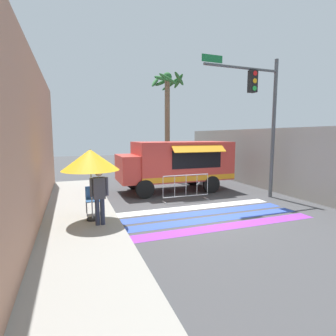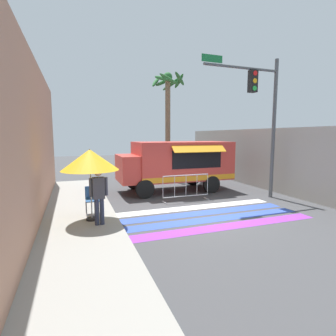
% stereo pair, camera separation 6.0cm
% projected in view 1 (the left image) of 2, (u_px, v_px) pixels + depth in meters
% --- Properties ---
extents(ground_plane, '(60.00, 60.00, 0.00)m').
position_uv_depth(ground_plane, '(206.00, 213.00, 9.43)').
color(ground_plane, '#424244').
extents(sidewalk_left, '(4.40, 16.00, 0.15)m').
position_uv_depth(sidewalk_left, '(43.00, 229.00, 7.59)').
color(sidewalk_left, '#99968E').
rests_on(sidewalk_left, ground_plane).
extents(building_left_facade, '(0.25, 16.00, 5.18)m').
position_uv_depth(building_left_facade, '(30.00, 142.00, 7.21)').
color(building_left_facade, tan).
rests_on(building_left_facade, ground_plane).
extents(concrete_wall_right, '(0.20, 16.00, 3.14)m').
position_uv_depth(concrete_wall_right, '(263.00, 159.00, 13.76)').
color(concrete_wall_right, '#A39E93').
rests_on(concrete_wall_right, ground_plane).
extents(crosswalk_painted, '(6.40, 2.84, 0.01)m').
position_uv_depth(crosswalk_painted, '(210.00, 216.00, 9.12)').
color(crosswalk_painted, purple).
rests_on(crosswalk_painted, ground_plane).
extents(food_truck, '(5.58, 2.78, 2.47)m').
position_uv_depth(food_truck, '(174.00, 162.00, 13.11)').
color(food_truck, '#D13D33').
rests_on(food_truck, ground_plane).
extents(traffic_signal_pole, '(3.69, 0.29, 6.04)m').
position_uv_depth(traffic_signal_pole, '(262.00, 106.00, 11.22)').
color(traffic_signal_pole, '#515456').
rests_on(traffic_signal_pole, ground_plane).
extents(patio_umbrella, '(1.74, 1.74, 2.22)m').
position_uv_depth(patio_umbrella, '(90.00, 160.00, 7.98)').
color(patio_umbrella, black).
rests_on(patio_umbrella, sidewalk_left).
extents(folding_chair, '(0.45, 0.45, 0.92)m').
position_uv_depth(folding_chair, '(93.00, 197.00, 8.85)').
color(folding_chair, '#4C4C51').
rests_on(folding_chair, sidewalk_left).
extents(vendor_person, '(0.53, 0.22, 1.68)m').
position_uv_depth(vendor_person, '(99.00, 193.00, 7.65)').
color(vendor_person, '#2D3347').
rests_on(vendor_person, sidewalk_left).
extents(barricade_front, '(2.10, 0.44, 1.13)m').
position_uv_depth(barricade_front, '(186.00, 188.00, 11.17)').
color(barricade_front, '#B7BABF').
rests_on(barricade_front, ground_plane).
extents(palm_tree, '(2.47, 2.47, 6.91)m').
position_uv_depth(palm_tree, '(168.00, 104.00, 17.39)').
color(palm_tree, '#7A664C').
rests_on(palm_tree, ground_plane).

